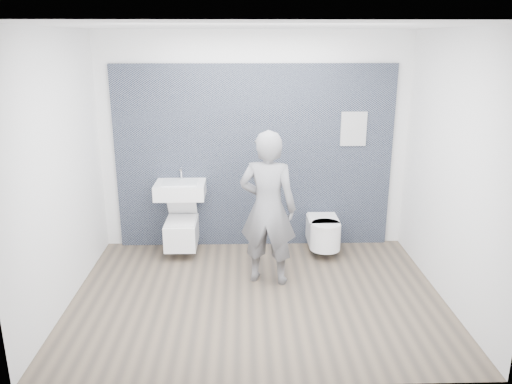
{
  "coord_description": "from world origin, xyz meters",
  "views": [
    {
      "loc": [
        -0.15,
        -4.88,
        2.67
      ],
      "look_at": [
        0.0,
        0.6,
        1.0
      ],
      "focal_mm": 35.0,
      "sensor_mm": 36.0,
      "label": 1
    }
  ],
  "objects_px": {
    "toilet_square": "(182,231)",
    "toilet_rounded": "(324,232)",
    "visitor": "(268,208)",
    "washbasin": "(180,189)"
  },
  "relations": [
    {
      "from": "washbasin",
      "to": "toilet_square",
      "type": "distance_m",
      "value": 0.55
    },
    {
      "from": "washbasin",
      "to": "toilet_square",
      "type": "height_order",
      "value": "washbasin"
    },
    {
      "from": "toilet_rounded",
      "to": "visitor",
      "type": "height_order",
      "value": "visitor"
    },
    {
      "from": "visitor",
      "to": "toilet_rounded",
      "type": "bearing_deg",
      "value": -122.16
    },
    {
      "from": "washbasin",
      "to": "toilet_rounded",
      "type": "height_order",
      "value": "washbasin"
    },
    {
      "from": "toilet_square",
      "to": "visitor",
      "type": "relative_size",
      "value": 0.4
    },
    {
      "from": "washbasin",
      "to": "visitor",
      "type": "bearing_deg",
      "value": -38.29
    },
    {
      "from": "toilet_square",
      "to": "toilet_rounded",
      "type": "xyz_separation_m",
      "value": [
        1.84,
        -0.05,
        -0.02
      ]
    },
    {
      "from": "toilet_square",
      "to": "toilet_rounded",
      "type": "bearing_deg",
      "value": -1.46
    },
    {
      "from": "washbasin",
      "to": "toilet_rounded",
      "type": "bearing_deg",
      "value": -2.99
    }
  ]
}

